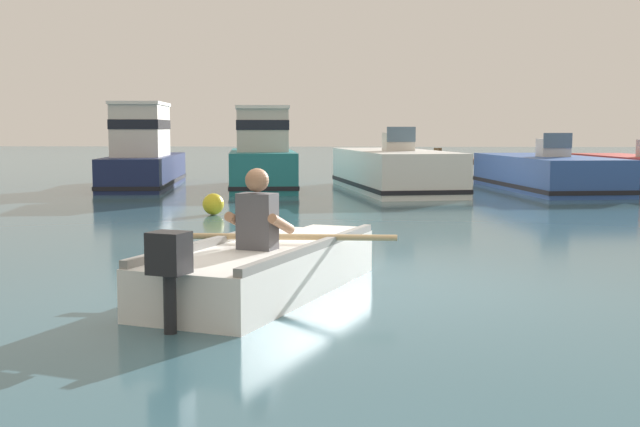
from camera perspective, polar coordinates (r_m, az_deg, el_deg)
ground_plane at (r=8.20m, az=2.41°, el=-4.96°), size 120.00×120.00×0.00m
wooden_dock at (r=26.16m, az=21.43°, el=3.40°), size 12.88×1.64×1.22m
rowboat_with_person at (r=7.80m, az=-3.64°, el=-3.65°), size 2.28×3.64×1.19m
moored_boat_navy at (r=21.97m, az=-12.22°, el=3.91°), size 2.13×5.67×2.21m
moored_boat_teal at (r=21.00m, az=-4.07°, el=3.86°), size 2.30×5.18×2.10m
moored_boat_white at (r=20.37m, az=5.16°, el=2.94°), size 3.24×6.16×1.58m
moored_boat_blue at (r=21.19m, az=15.50°, el=2.67°), size 2.93×5.87×1.44m
mooring_buoy at (r=14.79m, az=-7.46°, el=0.66°), size 0.39×0.39×0.39m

